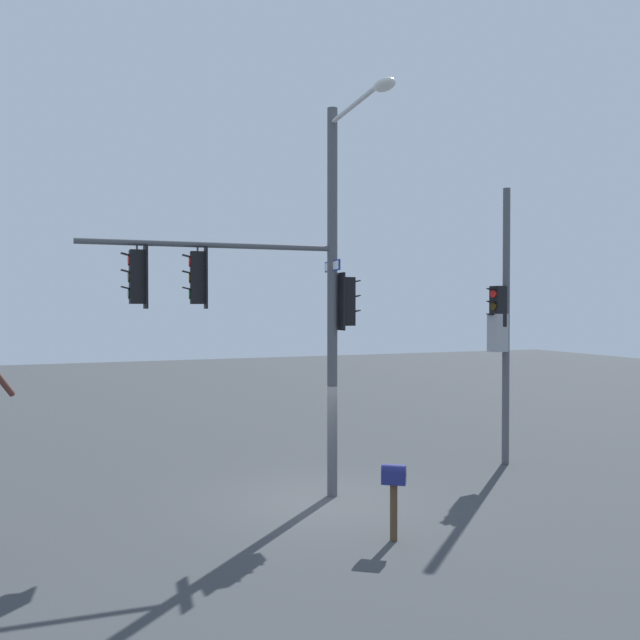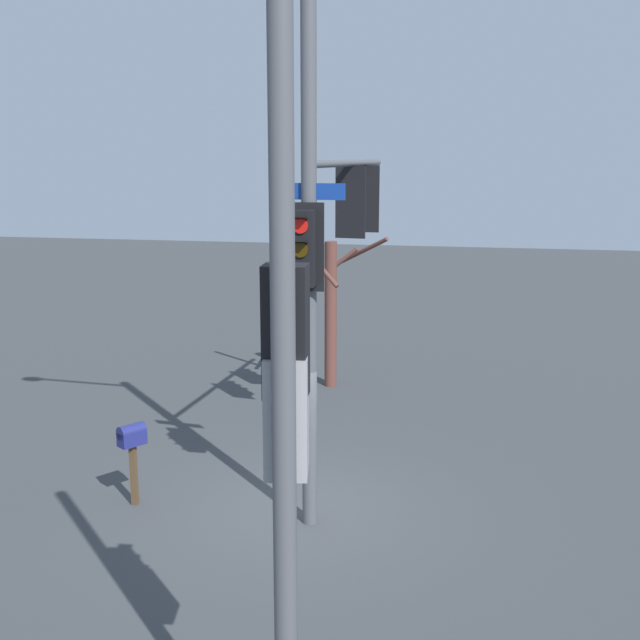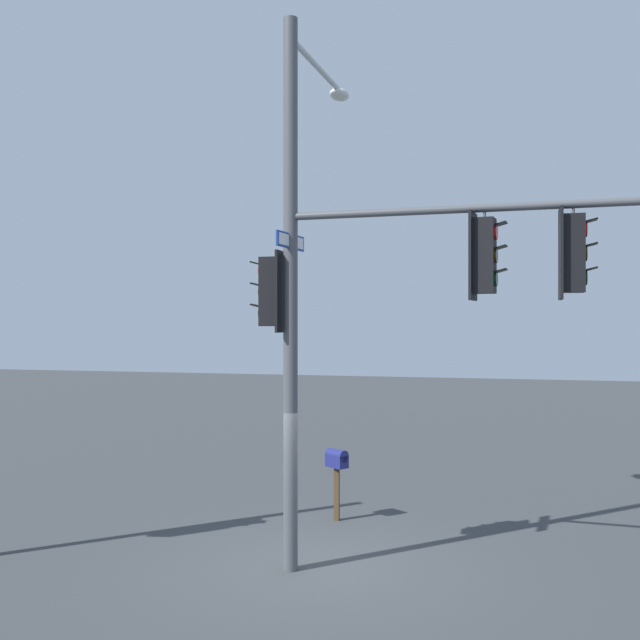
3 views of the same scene
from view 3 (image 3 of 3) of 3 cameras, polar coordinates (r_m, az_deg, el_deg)
name	(u,v)px [view 3 (image 3 of 3)]	position (r m, az deg, el deg)	size (l,w,h in m)	color
ground_plane	(316,567)	(12.47, -0.33, -18.55)	(80.00, 80.00, 0.00)	#393C3F
main_signal_pole_assembly	(365,261)	(11.53, 3.48, 4.61)	(3.67, 6.11, 8.76)	#4C4F54
mailbox	(337,464)	(14.87, 1.31, -11.09)	(0.45, 0.50, 1.41)	#4C3823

